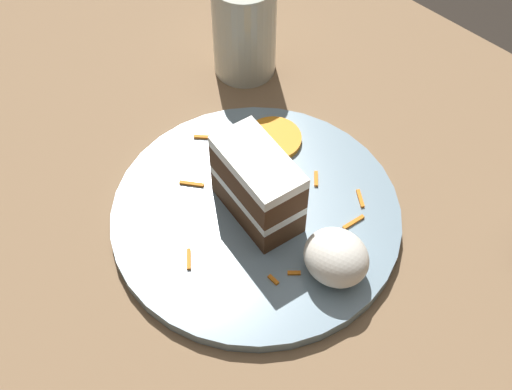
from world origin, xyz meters
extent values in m
plane|color=black|center=(0.00, 0.00, 0.00)|extent=(6.00, 6.00, 0.00)
cube|color=#846647|center=(0.00, 0.00, 0.01)|extent=(1.05, 0.90, 0.03)
cylinder|color=gray|center=(-0.05, -0.03, 0.04)|extent=(0.31, 0.31, 0.01)
cube|color=#4C2D19|center=(-0.05, -0.03, 0.06)|extent=(0.11, 0.07, 0.03)
cube|color=white|center=(-0.05, -0.03, 0.08)|extent=(0.11, 0.07, 0.01)
cube|color=#4C2D19|center=(-0.05, -0.03, 0.10)|extent=(0.11, 0.07, 0.03)
cube|color=white|center=(-0.05, -0.03, 0.12)|extent=(0.11, 0.07, 0.01)
ellipsoid|color=white|center=(-0.16, -0.03, 0.07)|extent=(0.07, 0.06, 0.05)
cylinder|color=orange|center=(0.01, -0.12, 0.05)|extent=(0.06, 0.06, 0.01)
cube|color=orange|center=(-0.07, -0.11, 0.04)|extent=(0.02, 0.02, 0.00)
cube|color=orange|center=(-0.04, 0.06, 0.04)|extent=(0.02, 0.02, 0.00)
cube|color=orange|center=(-0.12, -0.12, 0.04)|extent=(0.02, 0.02, 0.00)
cube|color=orange|center=(0.07, -0.06, 0.04)|extent=(0.02, 0.02, 0.00)
cube|color=orange|center=(-0.13, 0.00, 0.04)|extent=(0.01, 0.01, 0.00)
cube|color=orange|center=(-0.13, -0.09, 0.04)|extent=(0.01, 0.03, 0.00)
cube|color=orange|center=(-0.12, 0.02, 0.04)|extent=(0.01, 0.00, 0.00)
cube|color=orange|center=(0.03, -0.01, 0.04)|extent=(0.02, 0.02, 0.00)
cylinder|color=beige|center=(0.13, -0.19, 0.09)|extent=(0.08, 0.08, 0.13)
cylinder|color=silver|center=(0.13, -0.19, 0.05)|extent=(0.07, 0.07, 0.05)
camera|label=1|loc=(-0.35, 0.29, 0.66)|focal=50.00mm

